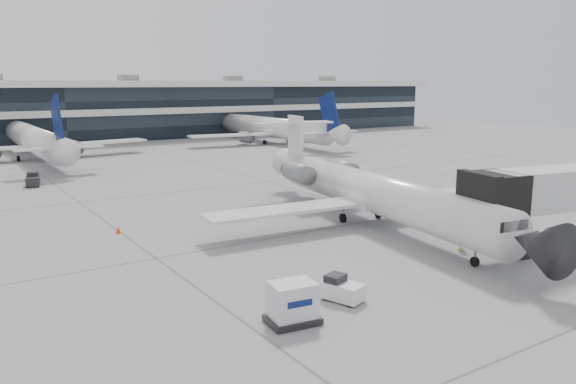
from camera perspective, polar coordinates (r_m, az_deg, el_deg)
ground at (r=40.42m, az=0.21°, el=-4.40°), size 220.00×220.00×0.00m
terminal at (r=116.68m, az=-22.72°, el=7.35°), size 170.00×22.00×10.00m
bg_jet_center at (r=89.22m, az=-24.28°, el=3.12°), size 32.00×40.00×9.60m
bg_jet_right at (r=103.13m, az=-1.75°, el=5.03°), size 32.00×40.00×9.60m
regional_jet at (r=43.52m, az=8.35°, el=0.13°), size 26.53×33.10×7.65m
ramp_worker at (r=38.52m, az=17.14°, el=-4.30°), size 0.73×0.56×1.79m
baggage_tug at (r=28.65m, az=5.48°, el=-9.82°), size 1.79×2.29×1.28m
cargo_uld at (r=25.85m, az=0.46°, el=-11.24°), size 2.52×2.01×1.89m
traffic_cone at (r=42.66m, az=-16.86°, el=-3.68°), size 0.51×0.51×0.57m
far_tug at (r=65.25m, az=-24.49°, el=1.10°), size 1.75×2.45×1.41m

